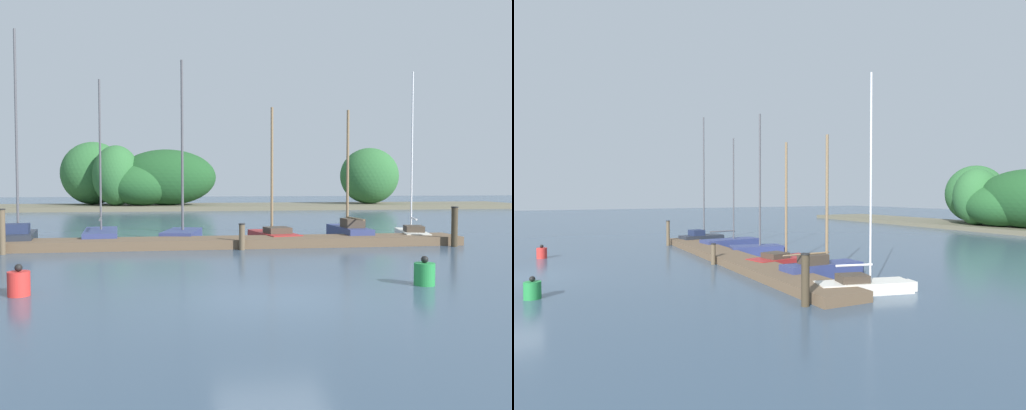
% 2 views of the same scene
% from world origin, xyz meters
% --- Properties ---
extents(dock_pier, '(18.49, 1.80, 0.35)m').
position_xyz_m(dock_pier, '(0.00, 9.43, 0.18)').
color(dock_pier, brown).
rests_on(dock_pier, ground).
extents(sailboat_0, '(1.68, 3.09, 8.50)m').
position_xyz_m(sailboat_0, '(-8.32, 10.62, 0.46)').
color(sailboat_0, '#232833').
rests_on(sailboat_0, ground).
extents(sailboat_1, '(1.71, 3.87, 6.80)m').
position_xyz_m(sailboat_1, '(-5.29, 11.57, 0.33)').
color(sailboat_1, navy).
rests_on(sailboat_1, ground).
extents(sailboat_2, '(1.85, 3.18, 7.74)m').
position_xyz_m(sailboat_2, '(-1.91, 11.78, 0.40)').
color(sailboat_2, navy).
rests_on(sailboat_2, ground).
extents(sailboat_3, '(1.91, 3.64, 5.74)m').
position_xyz_m(sailboat_3, '(1.96, 11.22, 0.33)').
color(sailboat_3, maroon).
rests_on(sailboat_3, ground).
extents(sailboat_4, '(1.15, 3.69, 5.68)m').
position_xyz_m(sailboat_4, '(5.31, 11.18, 0.42)').
color(sailboat_4, navy).
rests_on(sailboat_4, ground).
extents(sailboat_5, '(1.76, 3.56, 7.38)m').
position_xyz_m(sailboat_5, '(8.14, 10.97, 0.31)').
color(sailboat_5, silver).
rests_on(sailboat_5, ground).
extents(mooring_piling_0, '(0.24, 0.24, 1.61)m').
position_xyz_m(mooring_piling_0, '(-8.16, 8.27, 0.81)').
color(mooring_piling_0, brown).
rests_on(mooring_piling_0, ground).
extents(mooring_piling_1, '(0.25, 0.25, 0.99)m').
position_xyz_m(mooring_piling_1, '(0.28, 8.35, 0.50)').
color(mooring_piling_1, brown).
rests_on(mooring_piling_1, ground).
extents(mooring_piling_2, '(0.28, 0.28, 1.57)m').
position_xyz_m(mooring_piling_2, '(8.67, 8.24, 0.79)').
color(mooring_piling_2, '#3D3323').
rests_on(mooring_piling_2, ground).
extents(channel_buoy_0, '(0.51, 0.51, 0.73)m').
position_xyz_m(channel_buoy_0, '(3.98, 1.01, 0.29)').
color(channel_buoy_0, '#23843D').
rests_on(channel_buoy_0, ground).
extents(channel_buoy_1, '(0.49, 0.49, 0.72)m').
position_xyz_m(channel_buoy_1, '(-5.56, 1.10, 0.29)').
color(channel_buoy_1, red).
rests_on(channel_buoy_1, ground).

